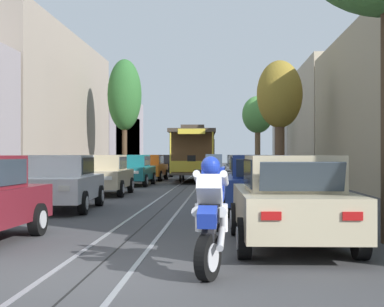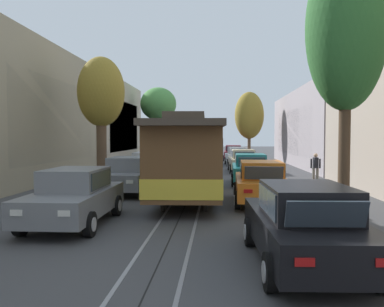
{
  "view_description": "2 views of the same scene",
  "coord_description": "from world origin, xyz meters",
  "px_view_note": "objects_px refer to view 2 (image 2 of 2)",
  "views": [
    {
      "loc": [
        1.77,
        -7.84,
        1.6
      ],
      "look_at": [
        0.22,
        21.75,
        1.65
      ],
      "focal_mm": 54.77,
      "sensor_mm": 36.0,
      "label": 1
    },
    {
      "loc": [
        -1.14,
        42.74,
        2.5
      ],
      "look_at": [
        0.63,
        14.81,
        1.28
      ],
      "focal_mm": 37.0,
      "sensor_mm": 36.0,
      "label": 2
    }
  ],
  "objects_px": {
    "motorcycle_with_rider": "(192,152)",
    "parked_car_silver_fourth_right": "(148,166)",
    "cable_car_trolley": "(187,158)",
    "street_tree_kerb_right_second": "(101,95)",
    "fire_hydrant": "(247,157)",
    "parked_car_blue_second_right": "(172,156)",
    "street_tree_kerb_left_near": "(249,116)",
    "street_tree_kerb_right_near": "(158,104)",
    "parked_car_beige_near_right": "(177,153)",
    "pedestrian_on_left_pavement": "(316,166)",
    "street_tree_kerb_left_second": "(346,29)",
    "parked_car_black_sixth_left": "(305,225)",
    "parked_car_orange_fifth_left": "(261,182)",
    "parked_car_maroon_near_left": "(233,153)",
    "parked_car_silver_mid_right": "(163,160)",
    "parked_car_grey_fifth_right": "(127,175)",
    "parked_car_beige_mid_left": "(243,161)",
    "parked_car_grey_sixth_right": "(74,196)",
    "parked_car_teal_fourth_left": "(250,169)",
    "parked_car_white_second_left": "(237,156)"
  },
  "relations": [
    {
      "from": "parked_car_teal_fourth_left",
      "to": "street_tree_kerb_left_near",
      "type": "relative_size",
      "value": 0.63
    },
    {
      "from": "parked_car_maroon_near_left",
      "to": "street_tree_kerb_left_near",
      "type": "height_order",
      "value": "street_tree_kerb_left_near"
    },
    {
      "from": "parked_car_teal_fourth_left",
      "to": "fire_hydrant",
      "type": "height_order",
      "value": "parked_car_teal_fourth_left"
    },
    {
      "from": "motorcycle_with_rider",
      "to": "parked_car_silver_fourth_right",
      "type": "bearing_deg",
      "value": 86.54
    },
    {
      "from": "parked_car_grey_sixth_right",
      "to": "cable_car_trolley",
      "type": "relative_size",
      "value": 0.48
    },
    {
      "from": "street_tree_kerb_right_second",
      "to": "fire_hydrant",
      "type": "xyz_separation_m",
      "value": [
        -8.92,
        -19.83,
        -4.19
      ]
    },
    {
      "from": "parked_car_black_sixth_left",
      "to": "parked_car_silver_mid_right",
      "type": "distance_m",
      "value": 21.75
    },
    {
      "from": "street_tree_kerb_left_second",
      "to": "parked_car_black_sixth_left",
      "type": "bearing_deg",
      "value": 63.7
    },
    {
      "from": "parked_car_silver_mid_right",
      "to": "parked_car_silver_fourth_right",
      "type": "bearing_deg",
      "value": 89.72
    },
    {
      "from": "street_tree_kerb_right_near",
      "to": "parked_car_black_sixth_left",
      "type": "bearing_deg",
      "value": 103.32
    },
    {
      "from": "street_tree_kerb_right_second",
      "to": "fire_hydrant",
      "type": "height_order",
      "value": "street_tree_kerb_right_second"
    },
    {
      "from": "motorcycle_with_rider",
      "to": "parked_car_teal_fourth_left",
      "type": "bearing_deg",
      "value": 101.52
    },
    {
      "from": "parked_car_grey_fifth_right",
      "to": "cable_car_trolley",
      "type": "distance_m",
      "value": 3.54
    },
    {
      "from": "parked_car_orange_fifth_left",
      "to": "cable_car_trolley",
      "type": "distance_m",
      "value": 2.93
    },
    {
      "from": "parked_car_maroon_near_left",
      "to": "fire_hydrant",
      "type": "distance_m",
      "value": 1.67
    },
    {
      "from": "cable_car_trolley",
      "to": "street_tree_kerb_right_second",
      "type": "bearing_deg",
      "value": -44.73
    },
    {
      "from": "parked_car_beige_mid_left",
      "to": "street_tree_kerb_left_second",
      "type": "bearing_deg",
      "value": 96.71
    },
    {
      "from": "parked_car_beige_near_right",
      "to": "parked_car_grey_sixth_right",
      "type": "bearing_deg",
      "value": 90.12
    },
    {
      "from": "parked_car_silver_fourth_right",
      "to": "street_tree_kerb_right_second",
      "type": "xyz_separation_m",
      "value": [
        1.91,
        2.65,
        3.82
      ]
    },
    {
      "from": "pedestrian_on_left_pavement",
      "to": "fire_hydrant",
      "type": "relative_size",
      "value": 1.89
    },
    {
      "from": "parked_car_maroon_near_left",
      "to": "street_tree_kerb_right_near",
      "type": "distance_m",
      "value": 9.08
    },
    {
      "from": "parked_car_blue_second_right",
      "to": "street_tree_kerb_right_second",
      "type": "distance_m",
      "value": 15.34
    },
    {
      "from": "parked_car_beige_mid_left",
      "to": "parked_car_blue_second_right",
      "type": "xyz_separation_m",
      "value": [
        5.73,
        -6.92,
        0.0
      ]
    },
    {
      "from": "parked_car_white_second_left",
      "to": "street_tree_kerb_left_second",
      "type": "relative_size",
      "value": 0.55
    },
    {
      "from": "street_tree_kerb_right_second",
      "to": "parked_car_teal_fourth_left",
      "type": "bearing_deg",
      "value": -173.73
    },
    {
      "from": "parked_car_black_sixth_left",
      "to": "cable_car_trolley",
      "type": "height_order",
      "value": "cable_car_trolley"
    },
    {
      "from": "street_tree_kerb_left_second",
      "to": "street_tree_kerb_right_second",
      "type": "relative_size",
      "value": 1.23
    },
    {
      "from": "street_tree_kerb_right_second",
      "to": "parked_car_blue_second_right",
      "type": "bearing_deg",
      "value": -97.51
    },
    {
      "from": "parked_car_maroon_near_left",
      "to": "parked_car_grey_fifth_right",
      "type": "xyz_separation_m",
      "value": [
        5.59,
        23.4,
        0.0
      ]
    },
    {
      "from": "street_tree_kerb_left_near",
      "to": "motorcycle_with_rider",
      "type": "relative_size",
      "value": 3.63
    },
    {
      "from": "parked_car_beige_mid_left",
      "to": "cable_car_trolley",
      "type": "bearing_deg",
      "value": 76.82
    },
    {
      "from": "parked_car_teal_fourth_left",
      "to": "pedestrian_on_left_pavement",
      "type": "height_order",
      "value": "pedestrian_on_left_pavement"
    },
    {
      "from": "street_tree_kerb_left_near",
      "to": "street_tree_kerb_right_near",
      "type": "relative_size",
      "value": 0.94
    },
    {
      "from": "parked_car_maroon_near_left",
      "to": "street_tree_kerb_left_second",
      "type": "xyz_separation_m",
      "value": [
        -2.02,
        28.87,
        4.75
      ]
    },
    {
      "from": "parked_car_orange_fifth_left",
      "to": "motorcycle_with_rider",
      "type": "height_order",
      "value": "motorcycle_with_rider"
    },
    {
      "from": "parked_car_black_sixth_left",
      "to": "parked_car_beige_near_right",
      "type": "distance_m",
      "value": 33.19
    },
    {
      "from": "parked_car_grey_fifth_right",
      "to": "street_tree_kerb_left_near",
      "type": "bearing_deg",
      "value": -107.21
    },
    {
      "from": "parked_car_white_second_left",
      "to": "street_tree_kerb_left_second",
      "type": "distance_m",
      "value": 22.91
    },
    {
      "from": "parked_car_maroon_near_left",
      "to": "parked_car_silver_fourth_right",
      "type": "xyz_separation_m",
      "value": [
        5.63,
        18.05,
        0.0
      ]
    },
    {
      "from": "parked_car_maroon_near_left",
      "to": "cable_car_trolley",
      "type": "bearing_deg",
      "value": 83.73
    },
    {
      "from": "parked_car_teal_fourth_left",
      "to": "street_tree_kerb_right_near",
      "type": "distance_m",
      "value": 21.28
    },
    {
      "from": "parked_car_beige_mid_left",
      "to": "parked_car_beige_near_right",
      "type": "height_order",
      "value": "same"
    },
    {
      "from": "parked_car_beige_near_right",
      "to": "pedestrian_on_left_pavement",
      "type": "height_order",
      "value": "pedestrian_on_left_pavement"
    },
    {
      "from": "parked_car_grey_fifth_right",
      "to": "motorcycle_with_rider",
      "type": "height_order",
      "value": "motorcycle_with_rider"
    },
    {
      "from": "parked_car_teal_fourth_left",
      "to": "parked_car_beige_near_right",
      "type": "distance_m",
      "value": 20.51
    },
    {
      "from": "parked_car_grey_sixth_right",
      "to": "fire_hydrant",
      "type": "relative_size",
      "value": 5.2
    },
    {
      "from": "fire_hydrant",
      "to": "parked_car_blue_second_right",
      "type": "bearing_deg",
      "value": 36.14
    },
    {
      "from": "parked_car_beige_near_right",
      "to": "street_tree_kerb_right_near",
      "type": "height_order",
      "value": "street_tree_kerb_right_near"
    },
    {
      "from": "parked_car_grey_fifth_right",
      "to": "parked_car_beige_near_right",
      "type": "bearing_deg",
      "value": -89.62
    },
    {
      "from": "parked_car_silver_mid_right",
      "to": "parked_car_grey_fifth_right",
      "type": "xyz_separation_m",
      "value": [
        -0.01,
        11.54,
        0.0
      ]
    }
  ]
}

